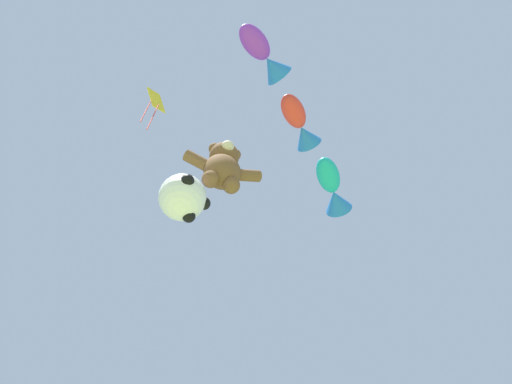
# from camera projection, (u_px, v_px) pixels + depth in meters

# --- Properties ---
(teddy_bear_kite) EXTENTS (2.00, 0.88, 2.03)m
(teddy_bear_kite) POSITION_uv_depth(u_px,v_px,m) (223.00, 167.00, 12.24)
(teddy_bear_kite) COLOR brown
(soccer_ball_kite) EXTENTS (1.15, 1.15, 1.06)m
(soccer_ball_kite) POSITION_uv_depth(u_px,v_px,m) (183.00, 198.00, 10.82)
(soccer_ball_kite) COLOR white
(fish_kite_teal) EXTENTS (1.77, 1.98, 0.85)m
(fish_kite_teal) POSITION_uv_depth(u_px,v_px,m) (332.00, 188.00, 15.40)
(fish_kite_teal) COLOR #19ADB2
(fish_kite_crimson) EXTENTS (1.73, 1.74, 0.79)m
(fish_kite_crimson) POSITION_uv_depth(u_px,v_px,m) (299.00, 124.00, 14.77)
(fish_kite_crimson) COLOR red
(fish_kite_violet) EXTENTS (1.83, 1.58, 0.81)m
(fish_kite_violet) POSITION_uv_depth(u_px,v_px,m) (264.00, 55.00, 13.71)
(fish_kite_violet) COLOR purple
(diamond_kite) EXTENTS (0.77, 0.69, 2.69)m
(diamond_kite) POSITION_uv_depth(u_px,v_px,m) (155.00, 103.00, 15.74)
(diamond_kite) COLOR yellow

